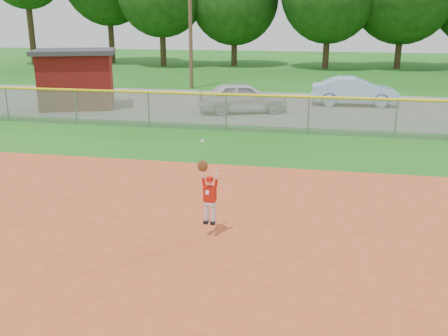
# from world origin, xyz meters

# --- Properties ---
(ground) EXTENTS (120.00, 120.00, 0.00)m
(ground) POSITION_xyz_m (0.00, 0.00, 0.00)
(ground) COLOR #1A5C15
(ground) RESTS_ON ground
(clay_infield) EXTENTS (24.00, 16.00, 0.04)m
(clay_infield) POSITION_xyz_m (0.00, -3.00, 0.02)
(clay_infield) COLOR #B14220
(clay_infield) RESTS_ON ground
(parking_strip) EXTENTS (44.00, 10.00, 0.03)m
(parking_strip) POSITION_xyz_m (0.00, 16.00, 0.01)
(parking_strip) COLOR slate
(parking_strip) RESTS_ON ground
(car_white_a) EXTENTS (4.66, 3.12, 1.47)m
(car_white_a) POSITION_xyz_m (-3.30, 14.07, 0.77)
(car_white_a) COLOR silver
(car_white_a) RESTS_ON parking_strip
(car_blue) EXTENTS (4.53, 1.81, 1.47)m
(car_blue) POSITION_xyz_m (2.14, 17.23, 0.76)
(car_blue) COLOR #8AB5CE
(car_blue) RESTS_ON parking_strip
(utility_shed) EXTENTS (4.77, 4.26, 2.95)m
(utility_shed) POSITION_xyz_m (-11.83, 13.76, 1.51)
(utility_shed) COLOR #570F0C
(utility_shed) RESTS_ON ground
(outfield_fence) EXTENTS (40.06, 0.10, 1.55)m
(outfield_fence) POSITION_xyz_m (0.00, 10.00, 0.88)
(outfield_fence) COLOR gray
(outfield_fence) RESTS_ON ground
(power_lines) EXTENTS (19.40, 0.24, 9.00)m
(power_lines) POSITION_xyz_m (1.00, 22.00, 4.68)
(power_lines) COLOR #4C3823
(power_lines) RESTS_ON ground
(ballplayer) EXTENTS (0.46, 0.20, 1.81)m
(ballplayer) POSITION_xyz_m (-1.68, -0.28, 1.01)
(ballplayer) COLOR silver
(ballplayer) RESTS_ON ground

